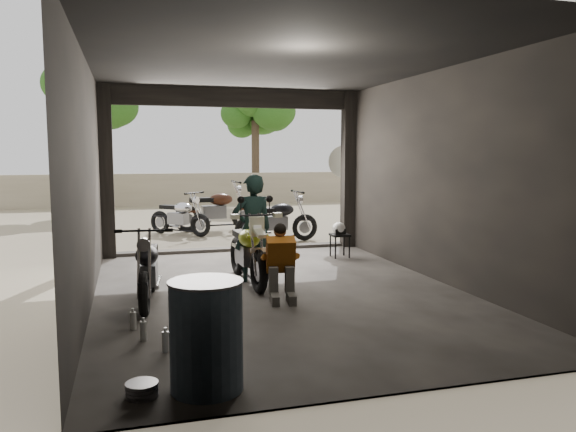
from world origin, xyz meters
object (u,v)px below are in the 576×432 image
outside_bike_c (277,217)px  helmet (339,228)px  left_bike (148,264)px  sign_post (343,178)px  outside_bike_b (216,206)px  rider (253,229)px  outside_bike_a (180,213)px  oil_drum (206,337)px  mechanic (281,265)px  main_bike (247,247)px  stool (340,238)px

outside_bike_c → helmet: (0.61, -2.19, 0.01)m
left_bike → helmet: (3.52, 2.25, 0.05)m
sign_post → outside_bike_b: bearing=152.3°
sign_post → rider: bearing=-111.0°
left_bike → outside_bike_a: outside_bike_a is taller
oil_drum → sign_post: size_ratio=0.43×
outside_bike_a → mechanic: (0.75, -6.51, -0.03)m
outside_bike_a → outside_bike_c: outside_bike_c is taller
outside_bike_c → main_bike: bearing=154.5°
outside_bike_c → mechanic: size_ratio=1.69×
stool → left_bike: bearing=-147.2°
outside_bike_a → outside_bike_c: size_ratio=0.93×
rider → stool: (1.98, 1.46, -0.44)m
helmet → stool: bearing=48.0°
helmet → sign_post: 2.18m
stool → helmet: (-0.04, -0.05, 0.19)m
main_bike → outside_bike_a: main_bike is taller
main_bike → helmet: size_ratio=6.66×
outside_bike_b → mechanic: size_ratio=1.87×
rider → stool: bearing=-150.1°
outside_bike_a → outside_bike_b: bearing=-15.1°
outside_bike_a → outside_bike_c: (1.96, -1.68, 0.04)m
main_bike → left_bike: main_bike is taller
outside_bike_b → mechanic: bearing=173.8°
main_bike → outside_bike_b: (0.43, 5.94, 0.06)m
left_bike → mechanic: (1.70, -0.38, -0.03)m
main_bike → mechanic: (0.22, -1.12, -0.07)m
mechanic → sign_post: (2.63, 4.47, 0.92)m
outside_bike_b → outside_bike_c: 2.46m
outside_bike_b → oil_drum: outside_bike_b is taller
helmet → main_bike: bearing=-146.0°
sign_post → outside_bike_a: bearing=168.2°
outside_bike_c → rider: bearing=155.4°
main_bike → stool: main_bike is taller
stool → helmet: bearing=-129.4°
main_bike → outside_bike_a: bearing=93.1°
rider → oil_drum: rider is taller
main_bike → outside_bike_c: bearing=66.3°
left_bike → stool: bearing=39.2°
mechanic → stool: size_ratio=2.16×
outside_bike_a → rider: 5.33m
outside_bike_b → outside_bike_c: (1.00, -2.24, -0.06)m
mechanic → helmet: bearing=64.0°
stool → outside_bike_a: bearing=124.3°
outside_bike_a → helmet: 4.65m
helmet → outside_bike_b: bearing=107.5°
outside_bike_b → oil_drum: bearing=166.3°
outside_bike_a → mechanic: size_ratio=1.57×
outside_bike_c → mechanic: 4.97m
stool → main_bike: bearing=-143.2°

